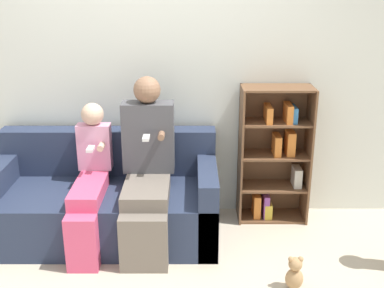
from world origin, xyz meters
TOP-DOWN VIEW (x-y plane):
  - ground_plane at (0.00, 0.00)m, footprint 14.00×14.00m
  - back_wall at (0.00, 1.01)m, footprint 10.00×0.06m
  - couch at (-0.36, 0.54)m, footprint 1.83×0.88m
  - adult_seated at (0.00, 0.44)m, footprint 0.41×0.79m
  - child_seated at (-0.45, 0.38)m, footprint 0.27×0.81m
  - bookshelf at (1.07, 0.85)m, footprint 0.60×0.31m
  - teddy_bear at (1.06, -0.23)m, footprint 0.13×0.10m

SIDE VIEW (x-z plane):
  - ground_plane at x=0.00m, z-range 0.00..0.00m
  - teddy_bear at x=1.06m, z-range -0.01..0.24m
  - couch at x=-0.36m, z-range -0.12..0.70m
  - child_seated at x=-0.45m, z-range 0.01..1.10m
  - bookshelf at x=1.07m, z-range -0.02..1.17m
  - adult_seated at x=0.00m, z-range 0.02..1.33m
  - back_wall at x=0.00m, z-range 0.00..2.55m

